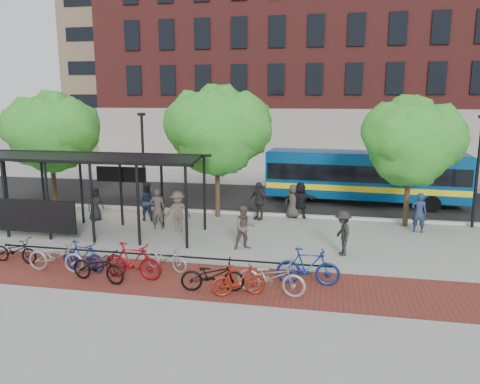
% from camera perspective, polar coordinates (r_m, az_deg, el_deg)
% --- Properties ---
extents(ground, '(160.00, 160.00, 0.00)m').
position_cam_1_polar(ground, '(19.95, 3.44, -5.72)').
color(ground, '#9E9E99').
rests_on(ground, ground).
extents(asphalt_street, '(160.00, 8.00, 0.01)m').
position_cam_1_polar(asphalt_street, '(27.64, 5.67, -0.88)').
color(asphalt_street, black).
rests_on(asphalt_street, ground).
extents(curb, '(160.00, 0.25, 0.12)m').
position_cam_1_polar(curb, '(23.76, 4.74, -2.77)').
color(curb, '#B7B7B2').
rests_on(curb, ground).
extents(brick_strip, '(24.00, 3.00, 0.01)m').
position_cam_1_polar(brick_strip, '(15.74, -6.42, -10.55)').
color(brick_strip, maroon).
rests_on(brick_strip, ground).
extents(bike_rack_rail, '(12.00, 0.05, 0.95)m').
position_cam_1_polar(bike_rack_rail, '(16.94, -9.75, -9.04)').
color(bike_rack_rail, black).
rests_on(bike_rack_rail, ground).
extents(building_brick, '(55.00, 14.00, 20.00)m').
position_cam_1_polar(building_brick, '(45.71, 21.35, 15.87)').
color(building_brick, maroon).
rests_on(building_brick, ground).
extents(building_tower, '(22.00, 22.00, 30.00)m').
position_cam_1_polar(building_tower, '(62.40, -6.67, 19.79)').
color(building_tower, '#7A664C').
rests_on(building_tower, ground).
extents(bus_shelter, '(10.60, 3.07, 3.60)m').
position_cam_1_polar(bus_shelter, '(21.46, -18.74, 3.12)').
color(bus_shelter, black).
rests_on(bus_shelter, ground).
extents(tree_a, '(4.90, 4.00, 6.18)m').
position_cam_1_polar(tree_a, '(26.55, -21.95, 7.08)').
color(tree_a, '#382619').
rests_on(tree_a, ground).
extents(tree_b, '(5.15, 4.20, 6.47)m').
position_cam_1_polar(tree_b, '(22.93, -2.56, 7.88)').
color(tree_b, '#382619').
rests_on(tree_b, ground).
extents(tree_c, '(4.66, 3.80, 5.92)m').
position_cam_1_polar(tree_c, '(22.61, 20.33, 6.11)').
color(tree_c, '#382619').
rests_on(tree_c, ground).
extents(lamp_post_left, '(0.35, 0.20, 5.12)m').
position_cam_1_polar(lamp_post_left, '(24.62, -11.71, 3.90)').
color(lamp_post_left, black).
rests_on(lamp_post_left, ground).
extents(lamp_post_right, '(0.35, 0.20, 5.12)m').
position_cam_1_polar(lamp_post_right, '(23.63, 27.00, 2.58)').
color(lamp_post_right, black).
rests_on(lamp_post_right, ground).
extents(bus, '(10.95, 3.06, 2.92)m').
position_cam_1_polar(bus, '(27.00, 14.95, 2.11)').
color(bus, navy).
rests_on(bus, ground).
extents(bike_0, '(1.81, 0.72, 0.93)m').
position_cam_1_polar(bike_0, '(18.85, -25.73, -6.42)').
color(bike_0, black).
rests_on(bike_0, ground).
extents(bike_2, '(2.06, 0.73, 1.08)m').
position_cam_1_polar(bike_2, '(17.37, -21.54, -7.30)').
color(bike_2, '#959597').
rests_on(bike_2, ground).
extents(bike_3, '(1.80, 0.78, 1.05)m').
position_cam_1_polar(bike_3, '(17.09, -18.60, -7.44)').
color(bike_3, navy).
rests_on(bike_3, ground).
extents(bike_4, '(2.09, 1.07, 1.05)m').
position_cam_1_polar(bike_4, '(15.98, -16.91, -8.66)').
color(bike_4, black).
rests_on(bike_4, ground).
extents(bike_5, '(2.08, 0.74, 1.23)m').
position_cam_1_polar(bike_5, '(15.90, -12.95, -8.20)').
color(bike_5, maroon).
rests_on(bike_5, ground).
extents(bike_6, '(1.79, 1.03, 0.89)m').
position_cam_1_polar(bike_6, '(16.50, -8.99, -7.93)').
color(bike_6, '#A4A5A7').
rests_on(bike_6, ground).
extents(bike_8, '(2.05, 1.00, 1.03)m').
position_cam_1_polar(bike_8, '(14.62, -3.36, -10.10)').
color(bike_8, black).
rests_on(bike_8, ground).
extents(bike_9, '(1.71, 1.02, 0.99)m').
position_cam_1_polar(bike_9, '(14.29, -0.15, -10.69)').
color(bike_9, '#9A1F0E').
rests_on(bike_9, ground).
extents(bike_10, '(2.21, 1.00, 1.12)m').
position_cam_1_polar(bike_10, '(14.40, 3.82, -10.26)').
color(bike_10, '#A5A6A8').
rests_on(bike_10, ground).
extents(bike_11, '(2.02, 0.59, 1.21)m').
position_cam_1_polar(bike_11, '(15.21, 8.30, -8.97)').
color(bike_11, navy).
rests_on(bike_11, ground).
extents(pedestrian_0, '(0.91, 0.97, 1.66)m').
position_cam_1_polar(pedestrian_0, '(23.73, -17.23, -1.36)').
color(pedestrian_0, black).
rests_on(pedestrian_0, ground).
extents(pedestrian_1, '(0.78, 0.61, 1.90)m').
position_cam_1_polar(pedestrian_1, '(21.44, -10.02, -2.03)').
color(pedestrian_1, '#433B36').
rests_on(pedestrian_1, ground).
extents(pedestrian_2, '(0.93, 0.74, 1.87)m').
position_cam_1_polar(pedestrian_2, '(23.14, -11.32, -1.12)').
color(pedestrian_2, '#202D4B').
rests_on(pedestrian_2, ground).
extents(pedestrian_3, '(1.31, 0.88, 1.87)m').
position_cam_1_polar(pedestrian_3, '(20.81, -7.57, -2.40)').
color(pedestrian_3, brown).
rests_on(pedestrian_3, ground).
extents(pedestrian_4, '(1.16, 0.98, 1.87)m').
position_cam_1_polar(pedestrian_4, '(22.83, 2.29, -1.08)').
color(pedestrian_4, '#292929').
rests_on(pedestrian_4, ground).
extents(pedestrian_5, '(1.74, 0.77, 1.81)m').
position_cam_1_polar(pedestrian_5, '(23.28, 7.35, -0.98)').
color(pedestrian_5, black).
rests_on(pedestrian_5, ground).
extents(pedestrian_6, '(0.84, 0.56, 1.68)m').
position_cam_1_polar(pedestrian_6, '(23.32, 6.48, -1.11)').
color(pedestrian_6, '#39332D').
rests_on(pedestrian_6, ground).
extents(pedestrian_7, '(0.70, 0.51, 1.79)m').
position_cam_1_polar(pedestrian_7, '(22.10, 20.98, -2.37)').
color(pedestrian_7, '#212E4D').
rests_on(pedestrian_7, ground).
extents(pedestrian_8, '(1.05, 0.96, 1.74)m').
position_cam_1_polar(pedestrian_8, '(18.39, 0.56, -4.36)').
color(pedestrian_8, brown).
rests_on(pedestrian_8, ground).
extents(pedestrian_9, '(0.89, 1.23, 1.72)m').
position_cam_1_polar(pedestrian_9, '(18.12, 12.41, -4.92)').
color(pedestrian_9, black).
rests_on(pedestrian_9, ground).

